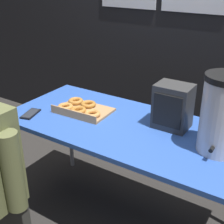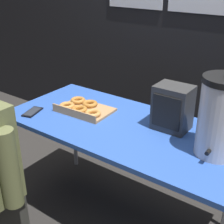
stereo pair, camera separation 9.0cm
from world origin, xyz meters
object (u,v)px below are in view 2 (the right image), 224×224
object	(u,v)px
cell_phone	(33,112)
coffee_urn	(221,117)
donut_box	(83,108)
space_heater	(173,108)

from	to	relation	value
cell_phone	coffee_urn	bearing A→B (deg)	-5.41
cell_phone	donut_box	bearing A→B (deg)	24.39
donut_box	cell_phone	distance (m)	0.32
donut_box	coffee_urn	distance (m)	0.88
donut_box	space_heater	world-z (taller)	space_heater
donut_box	coffee_urn	size ratio (longest dim) A/B	0.82
donut_box	space_heater	bearing A→B (deg)	9.58
coffee_urn	space_heater	xyz separation A→B (m)	(-0.30, 0.11, -0.07)
cell_phone	space_heater	size ratio (longest dim) A/B	0.63
coffee_urn	space_heater	distance (m)	0.33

